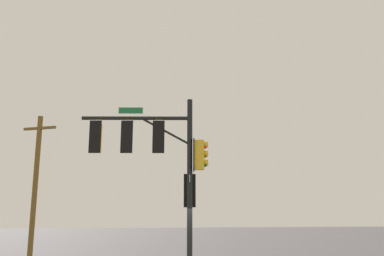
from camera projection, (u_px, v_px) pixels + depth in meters
name	position (u px, v px, depth m)	size (l,w,h in m)	color
signal_pole_assembly	(161.00, 158.00, 15.25)	(4.73, 1.36, 6.58)	black
utility_pole	(35.00, 184.00, 19.73)	(1.68, 0.88, 7.08)	brown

